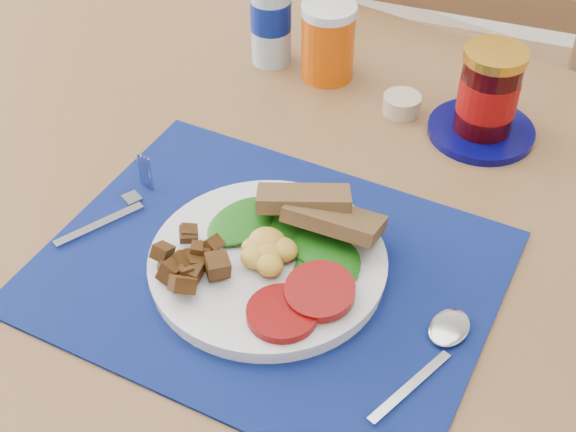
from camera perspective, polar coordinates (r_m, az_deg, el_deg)
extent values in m
cube|color=brown|center=(1.06, -3.88, 3.34)|extent=(1.40, 0.90, 0.04)
cylinder|color=brown|center=(1.87, -12.01, 7.62)|extent=(0.06, 0.06, 0.71)
cube|color=brown|center=(1.70, 12.14, 8.54)|extent=(0.56, 0.54, 0.04)
cylinder|color=brown|center=(1.99, 17.80, 4.18)|extent=(0.04, 0.04, 0.45)
cylinder|color=brown|center=(2.02, 6.51, 6.76)|extent=(0.04, 0.04, 0.45)
cylinder|color=brown|center=(1.70, 16.39, -3.33)|extent=(0.04, 0.04, 0.45)
cylinder|color=brown|center=(1.73, 3.26, -0.21)|extent=(0.04, 0.04, 0.45)
cube|color=#040633|center=(0.90, -1.43, -3.89)|extent=(0.53, 0.44, 0.00)
cylinder|color=silver|center=(0.89, -1.44, -3.43)|extent=(0.26, 0.26, 0.02)
ellipsoid|color=gold|center=(0.87, -1.39, -2.67)|extent=(0.06, 0.06, 0.03)
cylinder|color=#9A0507|center=(0.83, 0.96, -6.31)|extent=(0.07, 0.07, 0.01)
ellipsoid|color=#0B3B07|center=(0.90, 0.39, -1.59)|extent=(0.14, 0.08, 0.01)
cube|color=brown|center=(0.90, 2.20, 0.53)|extent=(0.12, 0.10, 0.04)
cube|color=#B2B5BA|center=(0.97, -13.27, -0.60)|extent=(0.05, 0.11, 0.00)
cube|color=#B2B5BA|center=(1.00, -10.32, 1.85)|extent=(0.04, 0.06, 0.00)
cube|color=#B2B5BA|center=(0.80, 8.68, -11.93)|extent=(0.04, 0.11, 0.00)
ellipsoid|color=#B2B5BA|center=(0.85, 11.37, -7.88)|extent=(0.04, 0.06, 0.00)
cylinder|color=#ADBFCC|center=(1.20, -1.24, 14.13)|extent=(0.06, 0.06, 0.15)
cylinder|color=navy|center=(1.20, -1.24, 14.13)|extent=(0.06, 0.06, 0.05)
cylinder|color=#CD4A05|center=(1.18, 2.85, 12.15)|extent=(0.08, 0.08, 0.11)
cylinder|color=tan|center=(1.13, 8.09, 7.87)|extent=(0.05, 0.05, 0.03)
cylinder|color=#04054A|center=(1.12, 13.55, 5.93)|extent=(0.14, 0.14, 0.01)
cylinder|color=black|center=(1.08, 14.04, 8.37)|extent=(0.08, 0.08, 0.10)
cylinder|color=maroon|center=(1.08, 14.05, 8.39)|extent=(0.08, 0.08, 0.05)
cylinder|color=#C38520|center=(1.05, 14.58, 11.01)|extent=(0.08, 0.08, 0.01)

